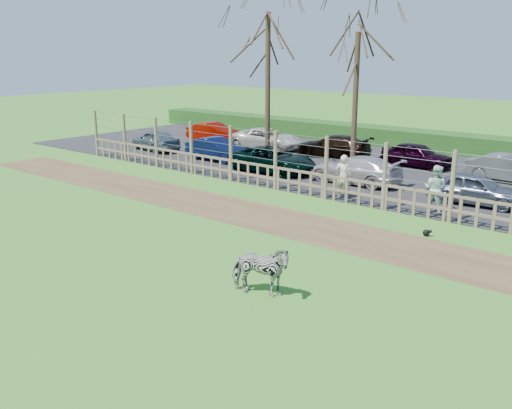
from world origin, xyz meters
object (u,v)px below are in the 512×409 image
Objects in this scene: tree_left at (268,52)px; car_2 at (272,160)px; car_0 at (155,140)px; car_1 at (217,149)px; visitor_a at (343,176)px; tree_mid at (357,68)px; visitor_b at (435,189)px; zebra at (260,270)px; crow at (427,233)px; car_11 at (510,169)px; car_8 at (266,139)px; car_7 at (214,132)px; car_9 at (333,146)px; car_3 at (355,170)px; car_10 at (417,155)px; car_4 at (476,189)px.

car_2 is at bearing -46.26° from tree_left.
car_1 is at bearing 97.05° from car_0.
car_2 is (-5.18, 2.10, -0.26)m from visitor_a.
tree_mid is 3.96× the size of visitor_b.
zebra reaches higher than crow.
car_1 is (-12.88, 2.28, -0.26)m from visitor_b.
car_0 is 0.97× the size of car_11.
tree_left reaches higher than car_1.
tree_left is at bearing -146.75° from car_8.
zebra reaches higher than car_11.
tree_left is 1.15× the size of tree_mid.
visitor_a reaches higher than car_8.
car_0 is 4.59m from car_7.
crow is 0.07× the size of car_9.
visitor_b is (6.11, -4.70, -3.96)m from tree_mid.
tree_left is at bearing -121.08° from car_7.
crow is (0.90, -2.68, -0.79)m from visitor_b.
car_11 is at bearing 91.96° from crow.
car_0 and car_8 have the same top height.
car_7 reaches higher than crow.
car_2 is 1.04× the size of car_3.
tree_left reaches higher than car_0.
car_1 is 10.23m from car_10.
tree_left is 2.16× the size of car_11.
tree_mid is 5.51m from car_9.
crow is 0.08× the size of car_7.
tree_left is 7.97m from car_3.
car_1 is at bearing 25.60° from zebra.
car_2 is 1.04× the size of car_9.
tree_left is 14.27m from crow.
car_1 is at bearing 121.34° from car_10.
tree_mid is 6.85m from visitor_a.
visitor_b is 0.42× the size of car_9.
car_1 is at bearing -141.25° from car_7.
car_7 is at bearing -18.22° from visitor_b.
car_10 is (4.76, 5.61, 0.00)m from car_2.
tree_mid is 15.95m from zebra.
car_8 and car_9 have the same top height.
visitor_a reaches higher than car_4.
car_3 is 5.31m from car_4.
car_0 is 13.27m from car_3.
visitor_a reaches higher than car_3.
car_11 is at bearing 111.03° from car_0.
tree_left is 17.50m from zebra.
tree_mid is at bearing -107.13° from car_7.
car_8 is at bearing 145.86° from crow.
car_1 and car_2 have the same top height.
tree_mid is 1.87× the size of car_1.
visitor_a is 8.98m from car_9.
tree_left is 4.67m from tree_mid.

